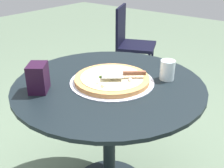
% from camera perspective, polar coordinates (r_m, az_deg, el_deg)
% --- Properties ---
extents(patio_table, '(0.94, 0.94, 0.71)m').
position_cam_1_polar(patio_table, '(1.41, -0.65, -5.77)').
color(patio_table, black).
rests_on(patio_table, ground).
extents(pizza_on_tray, '(0.42, 0.42, 0.04)m').
position_cam_1_polar(pizza_on_tray, '(1.33, 0.00, 0.98)').
color(pizza_on_tray, silver).
rests_on(pizza_on_tray, patio_table).
extents(pizza_server, '(0.17, 0.19, 0.02)m').
position_cam_1_polar(pizza_server, '(1.31, 2.56, 2.15)').
color(pizza_server, silver).
rests_on(pizza_server, pizza_on_tray).
extents(drinking_cup, '(0.07, 0.07, 0.10)m').
position_cam_1_polar(drinking_cup, '(1.38, 11.55, 2.90)').
color(drinking_cup, white).
rests_on(drinking_cup, patio_table).
extents(napkin_dispenser, '(0.13, 0.13, 0.13)m').
position_cam_1_polar(napkin_dispenser, '(1.27, -15.25, 1.28)').
color(napkin_dispenser, black).
rests_on(napkin_dispenser, patio_table).
extents(patio_chair_far, '(0.48, 0.48, 0.82)m').
position_cam_1_polar(patio_chair_far, '(2.82, 3.87, 9.20)').
color(patio_chair_far, black).
rests_on(patio_chair_far, ground).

